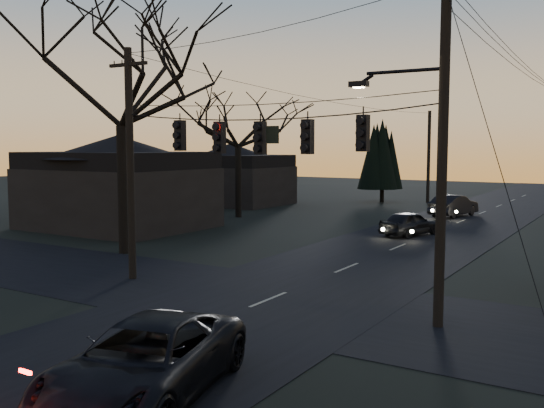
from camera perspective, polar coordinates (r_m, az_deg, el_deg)
The scene contains 14 objects.
main_road at distance 28.56m, azimuth 10.39°, elevation -4.58°, with size 8.00×120.00×0.02m, color black.
cross_road at distance 19.78m, azimuth -0.33°, elevation -9.01°, with size 60.00×7.00×0.02m, color black.
utility_pole_right at distance 17.60m, azimuth 15.34°, elevation -11.07°, with size 5.00×0.30×10.00m, color black, non-canonical shape.
utility_pole_left at distance 23.43m, azimuth -12.97°, elevation -6.87°, with size 1.80×0.30×8.50m, color black, non-canonical shape.
utility_pole_far_l at distance 54.90m, azimuth 14.43°, elevation 0.13°, with size 0.30×0.30×8.00m, color black, non-canonical shape.
span_signal_assembly at distance 19.28m, azimuth -0.95°, elevation 6.42°, with size 11.50×0.44×1.55m.
bare_tree_left at distance 28.75m, azimuth -14.15°, elevation 11.82°, with size 9.08×9.08×11.75m.
bare_tree_dist at distance 42.15m, azimuth -3.23°, elevation 8.06°, with size 7.00×7.00×9.82m.
evergreen_dist at distance 54.31m, azimuth 10.36°, elevation 4.17°, with size 3.28×3.28×6.41m.
house_left_near at distance 37.82m, azimuth -14.30°, elevation 2.04°, with size 10.00×8.00×5.60m.
house_left_far at distance 51.95m, azimuth -3.85°, elevation 2.87°, with size 9.00×7.00×5.20m.
suv_near at distance 12.48m, azimuth -11.82°, elevation -14.33°, with size 2.50×5.42×1.51m, color black.
sedan_oncoming_a at distance 34.37m, azimuth 12.85°, elevation -1.81°, with size 1.59×3.96×1.35m, color black.
sedan_oncoming_b at distance 44.54m, azimuth 16.72°, elevation -0.16°, with size 1.60×4.59×1.51m, color black.
Camera 1 is at (10.15, -6.24, 4.96)m, focal length 40.00 mm.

